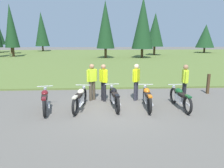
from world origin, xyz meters
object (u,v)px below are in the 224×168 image
(motorcycle_maroon, at_px, (45,100))
(motorcycle_cream, at_px, (80,99))
(rider_with_back_turned, at_px, (92,80))
(rider_in_hivis_vest, at_px, (185,81))
(trail_marker_post, at_px, (208,84))
(motorcycle_british_green, at_px, (180,98))
(rider_checking_bike, at_px, (136,80))
(rider_near_row_end, at_px, (104,80))
(motorcycle_orange, at_px, (147,98))
(motorcycle_black, at_px, (114,97))

(motorcycle_maroon, bearing_deg, motorcycle_cream, 5.42)
(motorcycle_maroon, height_order, motorcycle_cream, same)
(rider_with_back_turned, distance_m, rider_in_hivis_vest, 4.15)
(rider_with_back_turned, bearing_deg, rider_in_hivis_vest, -6.72)
(rider_in_hivis_vest, relative_size, trail_marker_post, 1.63)
(motorcycle_cream, bearing_deg, rider_with_back_turned, 70.78)
(motorcycle_british_green, bearing_deg, trail_marker_post, 43.81)
(motorcycle_british_green, relative_size, rider_in_hivis_vest, 1.26)
(motorcycle_british_green, relative_size, rider_with_back_turned, 1.26)
(trail_marker_post, bearing_deg, rider_checking_bike, -166.35)
(rider_near_row_end, bearing_deg, rider_in_hivis_vest, -5.04)
(rider_in_hivis_vest, bearing_deg, trail_marker_post, 36.19)
(motorcycle_british_green, bearing_deg, motorcycle_cream, 178.16)
(motorcycle_orange, bearing_deg, rider_in_hivis_vest, 23.84)
(motorcycle_orange, bearing_deg, motorcycle_maroon, -178.62)
(motorcycle_cream, bearing_deg, motorcycle_orange, -0.63)
(rider_checking_bike, bearing_deg, motorcycle_orange, -77.85)
(motorcycle_maroon, height_order, rider_near_row_end, rider_near_row_end)
(rider_checking_bike, bearing_deg, motorcycle_british_green, -39.11)
(motorcycle_british_green, xyz_separation_m, rider_checking_bike, (-1.58, 1.28, 0.51))
(motorcycle_orange, xyz_separation_m, rider_with_back_turned, (-2.26, 1.31, 0.51))
(motorcycle_maroon, xyz_separation_m, rider_checking_bike, (3.79, 1.28, 0.51))
(rider_with_back_turned, height_order, rider_checking_bike, same)
(motorcycle_maroon, xyz_separation_m, motorcycle_orange, (4.05, 0.10, 0.00))
(rider_with_back_turned, xyz_separation_m, rider_checking_bike, (2.01, -0.12, 0.00))
(rider_in_hivis_vest, bearing_deg, rider_checking_bike, 170.28)
(motorcycle_black, height_order, motorcycle_british_green, same)
(motorcycle_british_green, bearing_deg, motorcycle_orange, 175.69)
(motorcycle_black, distance_m, rider_with_back_turned, 1.58)
(rider_near_row_end, bearing_deg, motorcycle_maroon, -151.81)
(rider_in_hivis_vest, bearing_deg, motorcycle_british_green, -120.16)
(motorcycle_cream, distance_m, motorcycle_black, 1.38)
(motorcycle_cream, xyz_separation_m, rider_in_hivis_vest, (4.56, 0.79, 0.51))
(rider_near_row_end, bearing_deg, motorcycle_british_green, -22.01)
(rider_checking_bike, xyz_separation_m, rider_near_row_end, (-1.48, -0.04, 0.00))
(motorcycle_black, bearing_deg, rider_near_row_end, 112.48)
(motorcycle_cream, height_order, motorcycle_orange, same)
(motorcycle_british_green, distance_m, rider_checking_bike, 2.10)
(motorcycle_black, relative_size, rider_in_hivis_vest, 1.26)
(motorcycle_british_green, height_order, rider_in_hivis_vest, rider_in_hivis_vest)
(rider_in_hivis_vest, bearing_deg, motorcycle_cream, -170.16)
(motorcycle_orange, relative_size, rider_in_hivis_vest, 1.26)
(motorcycle_black, distance_m, rider_near_row_end, 1.20)
(rider_near_row_end, height_order, trail_marker_post, rider_near_row_end)
(motorcycle_maroon, xyz_separation_m, rider_in_hivis_vest, (5.90, 0.92, 0.51))
(motorcycle_black, height_order, rider_with_back_turned, rider_with_back_turned)
(motorcycle_black, bearing_deg, trail_marker_post, 21.82)
(motorcycle_maroon, bearing_deg, rider_with_back_turned, 38.18)
(trail_marker_post, bearing_deg, motorcycle_black, -158.18)
(rider_checking_bike, bearing_deg, trail_marker_post, 13.65)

